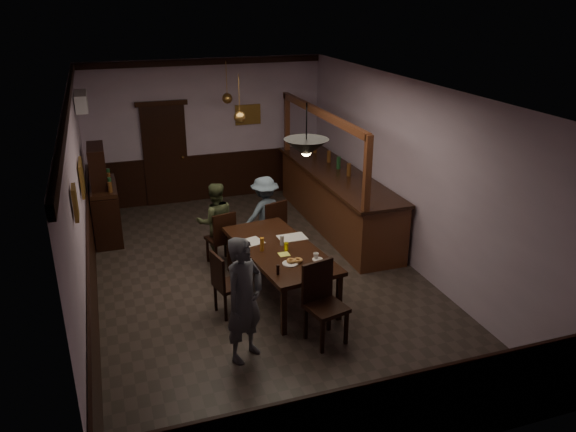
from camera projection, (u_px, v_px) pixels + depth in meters
name	position (u px, v px, depth m)	size (l,w,h in m)	color
room	(258.00, 190.00, 8.33)	(5.01, 8.01, 3.01)	#2D2621
dining_table	(279.00, 252.00, 8.23)	(1.27, 2.31, 0.75)	black
chair_far_left	(222.00, 236.00, 9.17)	(0.50, 0.50, 0.94)	black
chair_far_right	(273.00, 225.00, 9.53)	(0.54, 0.54, 0.99)	black
chair_near	(322.00, 299.00, 7.17)	(0.56, 0.56, 1.06)	black
chair_side	(225.00, 282.00, 7.74)	(0.48, 0.48, 0.94)	black
person_standing	(244.00, 300.00, 6.71)	(0.58, 0.38, 1.60)	#53565F
person_seated_left	(216.00, 222.00, 9.34)	(0.65, 0.51, 1.35)	#3E462A
person_seated_right	(265.00, 214.00, 9.71)	(0.86, 0.49, 1.32)	slate
newspaper_left	(249.00, 243.00, 8.36)	(0.42, 0.30, 0.01)	silver
newspaper_right	(292.00, 237.00, 8.54)	(0.42, 0.30, 0.01)	silver
napkin	(284.00, 254.00, 8.00)	(0.15, 0.15, 0.00)	#EBF259
saucer	(318.00, 259.00, 7.83)	(0.15, 0.15, 0.01)	white
coffee_cup	(316.00, 256.00, 7.85)	(0.08, 0.08, 0.07)	white
pastry_plate	(290.00, 263.00, 7.71)	(0.22, 0.22, 0.01)	white
pastry_ring_a	(291.00, 261.00, 7.73)	(0.13, 0.13, 0.04)	#C68C47
pastry_ring_b	(298.00, 260.00, 7.74)	(0.13, 0.13, 0.04)	#C68C47
soda_can	(286.00, 246.00, 8.10)	(0.07, 0.07, 0.12)	yellow
beer_glass	(262.00, 244.00, 8.08)	(0.06, 0.06, 0.20)	#BF721E
water_glass	(282.00, 240.00, 8.27)	(0.06, 0.06, 0.15)	silver
pepper_mill	(278.00, 270.00, 7.40)	(0.04, 0.04, 0.14)	black
sideboard	(104.00, 202.00, 10.17)	(0.47, 1.31, 1.73)	black
bar_counter	(336.00, 198.00, 10.70)	(0.95, 4.09, 2.30)	#452112
door_back	(165.00, 156.00, 11.70)	(0.90, 0.06, 2.10)	black
ac_unit	(81.00, 101.00, 9.82)	(0.20, 0.85, 0.30)	white
picture_left_small	(75.00, 203.00, 5.95)	(0.04, 0.28, 0.36)	olive
picture_left_large	(82.00, 177.00, 8.23)	(0.04, 0.62, 0.48)	olive
picture_back	(248.00, 115.00, 11.97)	(0.55, 0.04, 0.42)	olive
pendant_iron	(306.00, 148.00, 6.91)	(0.56, 0.56, 0.67)	black
pendant_brass_mid	(240.00, 117.00, 9.31)	(0.20, 0.20, 0.81)	#BF8C3F
pendant_brass_far	(227.00, 98.00, 10.95)	(0.20, 0.20, 0.81)	#BF8C3F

